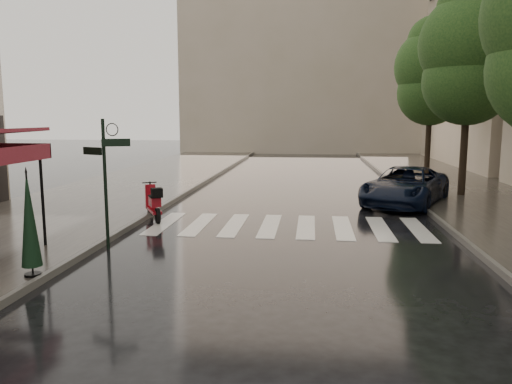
# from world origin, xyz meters

# --- Properties ---
(ground) EXTENTS (120.00, 120.00, 0.00)m
(ground) POSITION_xyz_m (0.00, 0.00, 0.00)
(ground) COLOR black
(ground) RESTS_ON ground
(sidewalk_near) EXTENTS (6.00, 60.00, 0.12)m
(sidewalk_near) POSITION_xyz_m (-4.50, 12.00, 0.06)
(sidewalk_near) COLOR #38332D
(sidewalk_near) RESTS_ON ground
(sidewalk_far) EXTENTS (5.50, 60.00, 0.12)m
(sidewalk_far) POSITION_xyz_m (10.25, 12.00, 0.06)
(sidewalk_far) COLOR #38332D
(sidewalk_far) RESTS_ON ground
(curb_near) EXTENTS (0.12, 60.00, 0.16)m
(curb_near) POSITION_xyz_m (-1.45, 12.00, 0.07)
(curb_near) COLOR #595651
(curb_near) RESTS_ON ground
(curb_far) EXTENTS (0.12, 60.00, 0.16)m
(curb_far) POSITION_xyz_m (7.45, 12.00, 0.07)
(curb_far) COLOR #595651
(curb_far) RESTS_ON ground
(crosswalk) EXTENTS (7.85, 3.20, 0.01)m
(crosswalk) POSITION_xyz_m (2.98, 6.00, 0.01)
(crosswalk) COLOR silver
(crosswalk) RESTS_ON ground
(signpost) EXTENTS (1.17, 0.29, 3.10)m
(signpost) POSITION_xyz_m (-1.19, 3.00, 1.83)
(signpost) COLOR black
(signpost) RESTS_ON ground
(backdrop_building) EXTENTS (22.00, 6.00, 20.00)m
(backdrop_building) POSITION_xyz_m (3.00, 38.00, 10.00)
(backdrop_building) COLOR tan
(backdrop_building) RESTS_ON ground
(tree_mid) EXTENTS (3.80, 3.80, 8.34)m
(tree_mid) POSITION_xyz_m (9.50, 12.00, 5.59)
(tree_mid) COLOR black
(tree_mid) RESTS_ON sidewalk_far
(tree_far) EXTENTS (3.80, 3.80, 8.16)m
(tree_far) POSITION_xyz_m (9.70, 19.00, 5.46)
(tree_far) COLOR black
(tree_far) RESTS_ON sidewalk_far
(scooter) EXTENTS (0.96, 1.53, 1.11)m
(scooter) POSITION_xyz_m (-1.16, 6.42, 0.52)
(scooter) COLOR black
(scooter) RESTS_ON ground
(parked_car) EXTENTS (4.12, 5.42, 1.37)m
(parked_car) POSITION_xyz_m (7.00, 10.09, 0.68)
(parked_car) COLOR black
(parked_car) RESTS_ON ground
(parasol_back) EXTENTS (0.38, 0.38, 2.04)m
(parasol_back) POSITION_xyz_m (-1.65, 0.50, 1.22)
(parasol_back) COLOR black
(parasol_back) RESTS_ON sidewalk_near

